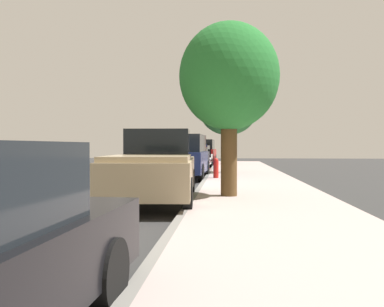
# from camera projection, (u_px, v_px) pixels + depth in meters

# --- Properties ---
(ground) EXTENTS (69.95, 69.95, 0.00)m
(ground) POSITION_uv_depth(u_px,v_px,m) (153.00, 188.00, 14.46)
(ground) COLOR #323232
(sidewalk) EXTENTS (3.63, 43.72, 0.14)m
(sidewalk) POSITION_uv_depth(u_px,v_px,m) (256.00, 187.00, 14.14)
(sidewalk) COLOR #B4A09C
(sidewalk) RESTS_ON ground
(curb_edge) EXTENTS (0.16, 43.72, 0.14)m
(curb_edge) POSITION_uv_depth(u_px,v_px,m) (201.00, 186.00, 14.31)
(curb_edge) COLOR gray
(curb_edge) RESTS_ON ground
(lane_stripe_centre) EXTENTS (0.14, 44.20, 0.01)m
(lane_stripe_centre) POSITION_uv_depth(u_px,v_px,m) (72.00, 186.00, 14.96)
(lane_stripe_centre) COLOR white
(lane_stripe_centre) RESTS_ON ground
(lane_stripe_bike_edge) EXTENTS (0.12, 43.72, 0.01)m
(lane_stripe_bike_edge) POSITION_uv_depth(u_px,v_px,m) (160.00, 188.00, 14.43)
(lane_stripe_bike_edge) COLOR white
(lane_stripe_bike_edge) RESTS_ON ground
(parked_pickup_tan_second) EXTENTS (2.30, 5.42, 1.95)m
(parked_pickup_tan_second) POSITION_uv_depth(u_px,v_px,m) (155.00, 168.00, 10.71)
(parked_pickup_tan_second) COLOR tan
(parked_pickup_tan_second) RESTS_ON ground
(parked_suv_dark_blue_mid) EXTENTS (2.08, 4.76, 1.99)m
(parked_suv_dark_blue_mid) POSITION_uv_depth(u_px,v_px,m) (185.00, 156.00, 18.24)
(parked_suv_dark_blue_mid) COLOR navy
(parked_suv_dark_blue_mid) RESTS_ON ground
(parked_sedan_silver_far) EXTENTS (1.97, 4.47, 1.52)m
(parked_sedan_silver_far) POSITION_uv_depth(u_px,v_px,m) (197.00, 157.00, 26.62)
(parked_sedan_silver_far) COLOR #B7BABF
(parked_sedan_silver_far) RESTS_ON ground
(parked_suv_red_farthest) EXTENTS (2.06, 4.75, 1.99)m
(parked_suv_red_farthest) POSITION_uv_depth(u_px,v_px,m) (203.00, 152.00, 32.33)
(parked_suv_red_farthest) COLOR maroon
(parked_suv_red_farthest) RESTS_ON ground
(bicycle_at_curb) EXTENTS (1.75, 0.54, 0.80)m
(bicycle_at_curb) POSITION_uv_depth(u_px,v_px,m) (202.00, 166.00, 22.32)
(bicycle_at_curb) COLOR black
(bicycle_at_curb) RESTS_ON ground
(cyclist_with_backpack) EXTENTS (0.45, 0.61, 1.62)m
(cyclist_with_backpack) POSITION_uv_depth(u_px,v_px,m) (206.00, 155.00, 21.85)
(cyclist_with_backpack) COLOR #C6B284
(cyclist_with_backpack) RESTS_ON ground
(street_tree_mid_block) EXTENTS (2.69, 2.69, 4.68)m
(street_tree_mid_block) POSITION_uv_depth(u_px,v_px,m) (229.00, 78.00, 10.97)
(street_tree_mid_block) COLOR #513A1F
(street_tree_mid_block) RESTS_ON sidewalk
(street_tree_far_end) EXTENTS (2.88, 2.88, 4.33)m
(street_tree_far_end) POSITION_uv_depth(u_px,v_px,m) (228.00, 112.00, 20.78)
(street_tree_far_end) COLOR brown
(street_tree_far_end) RESTS_ON sidewalk
(street_tree_corner) EXTENTS (3.27, 3.27, 5.82)m
(street_tree_corner) POSITION_uv_depth(u_px,v_px,m) (228.00, 108.00, 30.13)
(street_tree_corner) COLOR brown
(street_tree_corner) RESTS_ON sidewalk
(fire_hydrant) EXTENTS (0.22, 0.22, 0.84)m
(fire_hydrant) POSITION_uv_depth(u_px,v_px,m) (216.00, 168.00, 17.18)
(fire_hydrant) COLOR red
(fire_hydrant) RESTS_ON sidewalk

